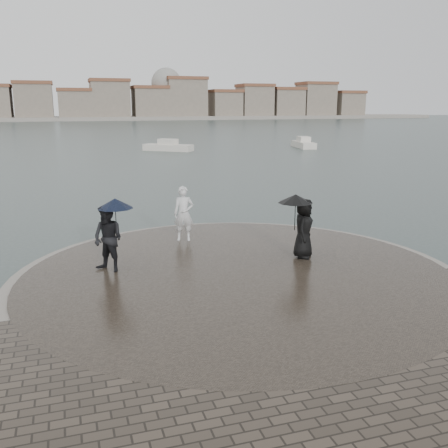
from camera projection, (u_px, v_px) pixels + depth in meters
name	position (u px, v px, depth m)	size (l,w,h in m)	color
ground	(292.00, 339.00, 10.73)	(400.00, 400.00, 0.00)	#2B3835
kerb_ring	(238.00, 279.00, 13.94)	(12.50, 12.50, 0.32)	gray
quay_tip	(238.00, 278.00, 13.93)	(11.90, 11.90, 0.36)	#2D261E
statue	(184.00, 214.00, 16.99)	(0.68, 0.45, 1.87)	silver
visitor_left	(109.00, 232.00, 13.79)	(1.32, 1.17, 2.04)	black
visitor_right	(302.00, 221.00, 15.02)	(1.27, 1.16, 1.95)	black
far_skyline	(54.00, 103.00, 156.42)	(260.00, 20.00, 37.00)	gray
boats	(146.00, 150.00, 51.45)	(44.63, 10.27, 1.50)	silver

